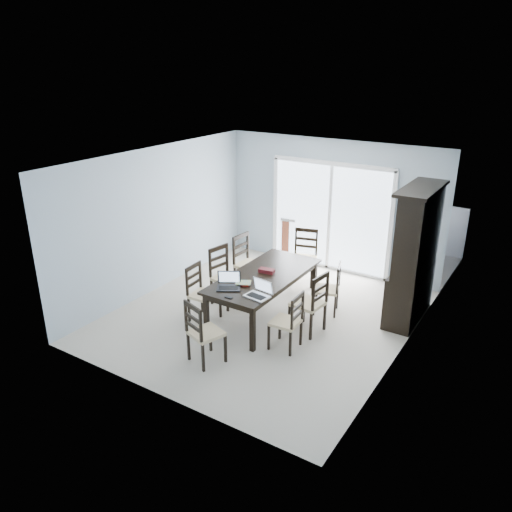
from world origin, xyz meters
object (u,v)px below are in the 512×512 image
Objects in this scene: chair_right_far at (332,283)px; cell_phone at (229,297)px; chair_right_near at (291,316)px; laptop_silver at (257,293)px; dining_table at (264,279)px; chair_end_near at (200,327)px; game_box at (267,271)px; chair_end_far at (305,250)px; laptop_dark at (229,285)px; chair_left_far at (246,256)px; chair_right_mid at (314,297)px; china_hutch at (414,257)px; chair_left_near at (199,286)px; chair_left_mid at (223,269)px; hot_tub at (329,233)px.

cell_phone is (-0.88, -1.70, 0.22)m from chair_right_far.
chair_right_near is 2.72× the size of laptop_silver.
chair_right_near is (0.86, -0.66, -0.13)m from dining_table.
cell_phone is (0.00, -1.00, 0.08)m from dining_table.
chair_end_near is 4.36× the size of game_box.
chair_end_far is (-0.99, 0.93, 0.09)m from chair_right_far.
chair_right_near reaches higher than laptop_dark.
chair_left_far is 1.95m from chair_right_mid.
chair_left_near is at bearing -146.93° from china_hutch.
laptop_dark is (-0.08, -2.37, 0.18)m from chair_end_far.
chair_left_mid reaches higher than hot_tub.
chair_left_mid reaches higher than chair_right_mid.
chair_left_near reaches higher than dining_table.
chair_end_far is 2.63m from cell_phone.
game_box is (-0.01, 0.09, 0.11)m from dining_table.
game_box is (0.17, 0.83, -0.03)m from laptop_dark.
chair_right_near is at bearing 17.79° from laptop_silver.
game_box is at bearing 108.65° from chair_end_near.
chair_end_far is 1.71m from hot_tub.
china_hutch is 2.15× the size of chair_right_far.
china_hutch reaches higher than chair_left_near.
chair_right_mid is 1.14× the size of chair_right_far.
dining_table is at bearing 45.31° from laptop_dark.
game_box is (0.84, -0.65, 0.15)m from chair_left_far.
chair_right_far is 1.58m from laptop_silver.
chair_right_near is 1.37m from chair_right_far.
chair_right_far is 1.93m from cell_phone.
cell_phone is at bearing 76.96° from chair_end_far.
china_hutch is 2.30m from chair_right_near.
chair_end_far reaches higher than game_box.
chair_left_mid is 1.79m from chair_right_mid.
hot_tub is at bearing 107.40° from laptop_silver.
dining_table is 0.87m from chair_left_mid.
cell_phone is 4.33m from hot_tub.
hot_tub is at bearing 14.73° from chair_right_near.
chair_end_far reaches higher than chair_left_mid.
game_box is at bearing 46.65° from chair_right_near.
china_hutch is 2.98m from laptop_dark.
laptop_silver is (-0.52, -0.09, 0.26)m from chair_right_near.
chair_end_far reaches higher than chair_right_mid.
laptop_dark is at bearing -174.00° from laptop_silver.
laptop_silver is 0.91m from game_box.
chair_left_mid is 1.38m from cell_phone.
chair_right_far is at bearing 62.83° from cell_phone.
game_box is (-0.35, 0.85, -0.03)m from laptop_silver.
chair_end_near is at bearing -91.05° from cell_phone.
dining_table is 0.84m from laptop_silver.
chair_right_far is 4.06× the size of game_box.
chair_left_near is at bearing 156.42° from cell_phone.
chair_left_near is at bearing 56.31° from chair_end_far.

